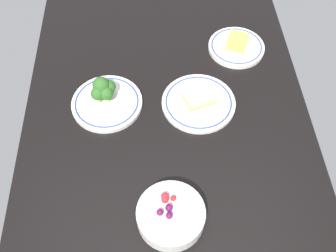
{
  "coord_description": "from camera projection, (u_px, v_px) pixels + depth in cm",
  "views": [
    {
      "loc": [
        -62.89,
        3.44,
        96.17
      ],
      "look_at": [
        0.0,
        0.0,
        6.0
      ],
      "focal_mm": 42.19,
      "sensor_mm": 36.0,
      "label": 1
    }
  ],
  "objects": [
    {
      "name": "bowl_berries",
      "position": [
        171.0,
        215.0,
        0.94
      ],
      "size": [
        16.66,
        16.66,
        6.34
      ],
      "color": "white",
      "rests_on": "dining_table"
    },
    {
      "name": "plate_sandwich",
      "position": [
        199.0,
        102.0,
        1.16
      ],
      "size": [
        21.77,
        21.77,
        4.35
      ],
      "color": "white",
      "rests_on": "dining_table"
    },
    {
      "name": "dining_table",
      "position": [
        168.0,
        134.0,
        1.13
      ],
      "size": [
        152.04,
        82.83,
        4.0
      ],
      "primitive_type": "cube",
      "color": "black",
      "rests_on": "ground"
    },
    {
      "name": "plate_cheese",
      "position": [
        236.0,
        46.0,
        1.29
      ],
      "size": [
        18.32,
        18.32,
        5.15
      ],
      "color": "white",
      "rests_on": "dining_table"
    },
    {
      "name": "plate_broccoli",
      "position": [
        106.0,
        99.0,
        1.15
      ],
      "size": [
        20.82,
        20.82,
        8.73
      ],
      "color": "white",
      "rests_on": "dining_table"
    }
  ]
}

